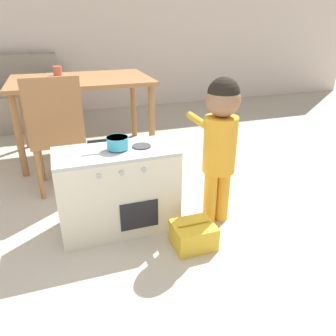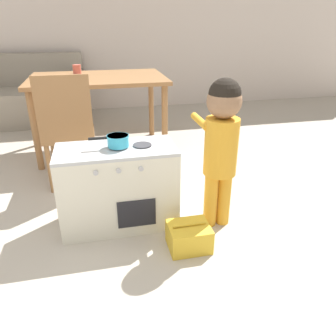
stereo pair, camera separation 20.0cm
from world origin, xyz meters
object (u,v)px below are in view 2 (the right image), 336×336
(cup_on_table, at_px, (77,69))
(dining_chair_near, at_px, (68,130))
(child_figure, at_px, (222,135))
(dining_table, at_px, (98,86))
(toy_basket, at_px, (189,236))
(toy_pot, at_px, (117,140))
(couch, at_px, (17,98))
(play_kitchen, at_px, (118,187))

(cup_on_table, bearing_deg, dining_chair_near, -94.32)
(child_figure, height_order, dining_table, child_figure)
(child_figure, relative_size, toy_basket, 3.93)
(toy_pot, distance_m, couch, 2.90)
(child_figure, distance_m, toy_basket, 0.62)
(dining_table, height_order, cup_on_table, cup_on_table)
(child_figure, height_order, couch, child_figure)
(toy_pot, bearing_deg, child_figure, -13.10)
(play_kitchen, height_order, child_figure, child_figure)
(toy_basket, xyz_separation_m, cup_on_table, (-0.61, 1.93, 0.70))
(toy_basket, relative_size, cup_on_table, 2.76)
(dining_chair_near, distance_m, cup_on_table, 1.02)
(toy_basket, relative_size, dining_table, 0.19)
(child_figure, relative_size, dining_chair_near, 1.06)
(play_kitchen, distance_m, toy_pot, 0.31)
(couch, bearing_deg, dining_table, -51.86)
(child_figure, xyz_separation_m, dining_table, (-0.66, 1.51, 0.04))
(play_kitchen, relative_size, cup_on_table, 8.30)
(toy_pot, height_order, couch, couch)
(dining_chair_near, relative_size, couch, 0.52)
(child_figure, relative_size, cup_on_table, 10.85)
(child_figure, distance_m, dining_chair_near, 1.21)
(child_figure, bearing_deg, dining_chair_near, 140.55)
(toy_pot, xyz_separation_m, dining_chair_near, (-0.33, 0.62, -0.11))
(toy_basket, distance_m, dining_chair_near, 1.25)
(dining_chair_near, bearing_deg, play_kitchen, -63.26)
(dining_table, bearing_deg, dining_chair_near, -109.35)
(toy_pot, distance_m, cup_on_table, 1.62)
(toy_basket, distance_m, dining_table, 1.85)
(toy_basket, bearing_deg, cup_on_table, 107.50)
(toy_basket, bearing_deg, child_figure, 40.32)
(dining_table, distance_m, couch, 1.69)
(toy_pot, relative_size, dining_chair_near, 0.27)
(couch, height_order, cup_on_table, same)
(couch, bearing_deg, dining_chair_near, -69.60)
(play_kitchen, bearing_deg, child_figure, -12.76)
(toy_pot, relative_size, dining_table, 0.19)
(child_figure, distance_m, cup_on_table, 1.93)
(couch, bearing_deg, toy_pot, -67.79)
(play_kitchen, xyz_separation_m, dining_table, (-0.05, 1.37, 0.38))
(dining_table, distance_m, dining_chair_near, 0.81)
(dining_chair_near, height_order, couch, dining_chair_near)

